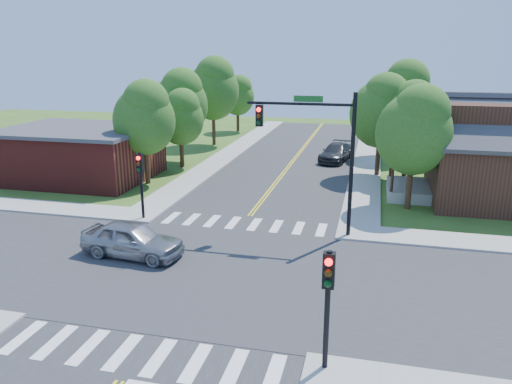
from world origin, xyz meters
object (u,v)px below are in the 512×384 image
(signal_pole_nw, at_px, (140,173))
(car_silver, at_px, (132,240))
(signal_mast_ne, at_px, (318,141))
(signal_pole_se, at_px, (328,289))
(car_dgrey, at_px, (336,153))

(signal_pole_nw, height_order, car_silver, signal_pole_nw)
(car_silver, bearing_deg, signal_mast_ne, -52.01)
(signal_pole_se, bearing_deg, signal_mast_ne, 98.56)
(signal_pole_se, distance_m, car_dgrey, 29.04)
(car_silver, xyz_separation_m, car_dgrey, (7.28, 22.49, -0.08))
(signal_pole_se, relative_size, signal_pole_nw, 1.00)
(signal_pole_se, bearing_deg, signal_pole_nw, 135.00)
(signal_pole_se, xyz_separation_m, car_silver, (-9.38, 6.41, -1.86))
(signal_mast_ne, xyz_separation_m, signal_pole_se, (1.69, -11.21, -2.19))
(signal_pole_se, bearing_deg, car_silver, 145.66)
(signal_mast_ne, relative_size, car_silver, 1.47)
(signal_mast_ne, xyz_separation_m, car_silver, (-7.69, -4.81, -4.05))
(signal_pole_nw, xyz_separation_m, car_silver, (1.82, -4.79, -1.86))
(car_silver, bearing_deg, signal_pole_se, -118.36)
(signal_pole_nw, xyz_separation_m, car_dgrey, (9.10, 17.70, -1.94))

